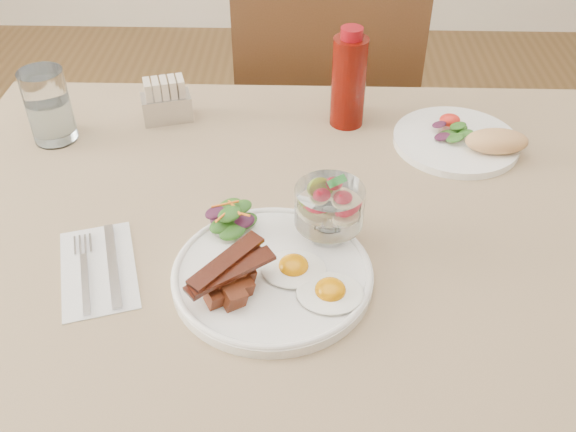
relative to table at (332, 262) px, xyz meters
The scene contains 13 objects.
table is the anchor object (origin of this frame).
chair_far 0.68m from the table, 90.00° to the left, with size 0.42×0.42×0.93m.
main_plate 0.19m from the table, 124.82° to the right, with size 0.28×0.28×0.02m, color white.
fried_eggs 0.19m from the table, 103.56° to the right, with size 0.15×0.13×0.02m.
bacon_potato_pile 0.26m from the table, 130.21° to the right, with size 0.12×0.11×0.05m.
side_salad 0.20m from the table, 164.44° to the right, with size 0.08×0.07×0.04m.
fruit_cup 0.17m from the table, 103.19° to the right, with size 0.10×0.10×0.10m.
second_plate 0.34m from the table, 42.09° to the left, with size 0.23×0.23×0.06m.
ketchup_bottle 0.35m from the table, 84.33° to the left, with size 0.07×0.07×0.19m.
hot_sauce_bottle 0.37m from the table, 83.89° to the left, with size 0.05×0.05×0.15m.
sugar_caddy 0.45m from the table, 136.37° to the left, with size 0.10×0.07×0.08m.
water_glass 0.57m from the table, 156.20° to the left, with size 0.08×0.08×0.13m.
napkin_cutlery 0.37m from the table, 160.72° to the right, with size 0.15×0.21×0.01m.
Camera 1 is at (-0.05, -0.77, 1.39)m, focal length 40.00 mm.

